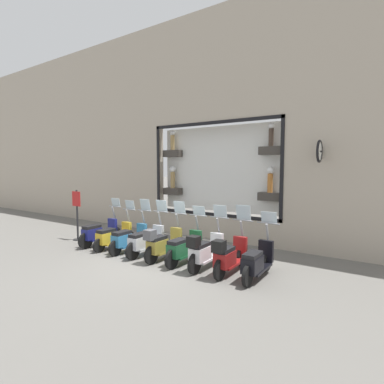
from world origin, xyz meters
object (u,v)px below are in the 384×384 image
Objects in this scene: scooter_yellow_7 at (113,236)px; scooter_silver_5 at (145,241)px; scooter_green_3 at (183,248)px; scooter_white_2 at (204,251)px; scooter_teal_6 at (128,239)px; scooter_olive_4 at (162,244)px; scooter_black_0 at (257,262)px; scooter_navy_8 at (99,233)px; shop_sign_post at (77,213)px; scooter_red_1 at (229,256)px.

scooter_silver_5 is at bearing -89.62° from scooter_yellow_7.
scooter_green_3 reaches higher than scooter_yellow_7.
scooter_white_2 reaches higher than scooter_yellow_7.
scooter_green_3 is 2.17m from scooter_teal_6.
scooter_black_0 is at bearing -88.91° from scooter_olive_4.
scooter_teal_6 reaches higher than scooter_navy_8.
shop_sign_post reaches higher than scooter_olive_4.
scooter_navy_8 is 0.96× the size of shop_sign_post.
scooter_green_3 is 1.01× the size of scooter_teal_6.
scooter_olive_4 reaches higher than scooter_white_2.
shop_sign_post reaches higher than scooter_green_3.
scooter_navy_8 is (0.01, 0.72, 0.03)m from scooter_yellow_7.
scooter_red_1 is 1.00× the size of scooter_olive_4.
scooter_white_2 is at bearing -91.37° from shop_sign_post.
scooter_silver_5 is 0.96× the size of shop_sign_post.
scooter_navy_8 is at bearing 90.02° from scooter_silver_5.
scooter_black_0 is at bearing -87.91° from scooter_white_2.
scooter_yellow_7 is 0.72m from scooter_navy_8.
scooter_teal_6 is 1.00× the size of scooter_yellow_7.
shop_sign_post is at bearing 89.07° from scooter_green_3.
shop_sign_post reaches higher than scooter_silver_5.
shop_sign_post is (0.13, 5.63, 0.54)m from scooter_white_2.
scooter_silver_5 is 2.17m from scooter_navy_8.
shop_sign_post reaches higher than scooter_white_2.
shop_sign_post is at bearing 88.77° from scooter_red_1.
scooter_teal_6 is (0.05, 2.90, -0.06)m from scooter_white_2.
scooter_red_1 is 4.35m from scooter_yellow_7.
scooter_red_1 is 5.07m from scooter_navy_8.
scooter_olive_4 is 1.01× the size of scooter_yellow_7.
scooter_silver_5 reaches higher than scooter_green_3.
scooter_red_1 is at bearing -90.00° from scooter_olive_4.
scooter_white_2 is 3.62m from scooter_yellow_7.
scooter_navy_8 is 1.41m from shop_sign_post.
scooter_red_1 is 0.96× the size of shop_sign_post.
scooter_olive_4 is 1.45m from scooter_teal_6.
scooter_olive_4 is at bearing 91.09° from scooter_black_0.
scooter_white_2 is at bearing -91.51° from scooter_silver_5.
scooter_green_3 is (0.05, 0.72, -0.05)m from scooter_white_2.
scooter_red_1 is at bearing -91.23° from shop_sign_post.
scooter_white_2 is 2.90m from scooter_teal_6.
scooter_red_1 is at bearing -91.18° from scooter_silver_5.
scooter_green_3 is 3.62m from scooter_navy_8.
scooter_white_2 is at bearing 89.82° from scooter_red_1.
scooter_black_0 is 5.07m from scooter_yellow_7.
scooter_yellow_7 is at bearing -90.69° from scooter_navy_8.
scooter_red_1 is 1.00× the size of scooter_white_2.
scooter_teal_6 is 1.45m from scooter_navy_8.
scooter_black_0 is at bearing -90.66° from shop_sign_post.
shop_sign_post reaches higher than scooter_navy_8.
scooter_red_1 is at bearing -90.18° from scooter_white_2.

